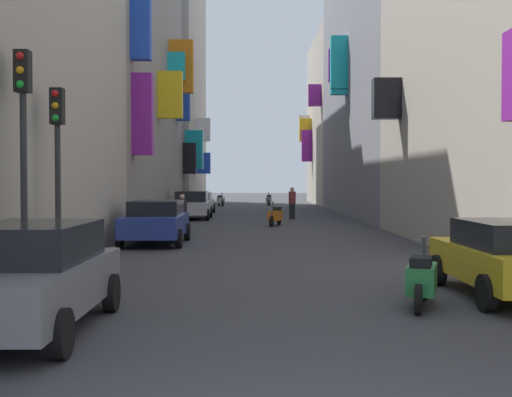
% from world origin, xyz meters
% --- Properties ---
extents(ground_plane, '(140.00, 140.00, 0.00)m').
position_xyz_m(ground_plane, '(0.00, 30.00, 0.00)').
color(ground_plane, '#38383D').
extents(building_left_mid_a, '(6.75, 4.28, 14.88)m').
position_xyz_m(building_left_mid_a, '(-7.98, 21.06, 7.43)').
color(building_left_mid_a, gray).
rests_on(building_left_mid_a, ground).
extents(building_left_mid_b, '(7.30, 14.23, 18.34)m').
position_xyz_m(building_left_mid_b, '(-7.99, 30.32, 9.16)').
color(building_left_mid_b, gray).
rests_on(building_left_mid_b, ground).
extents(building_left_mid_c, '(7.20, 4.83, 19.27)m').
position_xyz_m(building_left_mid_c, '(-7.98, 39.85, 9.60)').
color(building_left_mid_c, slate).
rests_on(building_left_mid_c, ground).
extents(building_left_far, '(7.28, 17.74, 22.00)m').
position_xyz_m(building_left_far, '(-8.00, 51.13, 10.99)').
color(building_left_far, '#B2A899').
rests_on(building_left_far, ground).
extents(building_right_mid_b, '(6.97, 21.96, 16.14)m').
position_xyz_m(building_right_mid_b, '(7.99, 34.67, 8.07)').
color(building_right_mid_b, gray).
rests_on(building_right_mid_b, ground).
extents(building_right_mid_c, '(7.09, 14.35, 14.44)m').
position_xyz_m(building_right_mid_c, '(7.99, 52.83, 7.22)').
color(building_right_mid_c, '#B2A899').
rests_on(building_right_mid_c, ground).
extents(parked_car_silver, '(2.03, 3.97, 1.49)m').
position_xyz_m(parked_car_silver, '(-3.72, 30.30, 0.78)').
color(parked_car_silver, '#B7B7BC').
rests_on(parked_car_silver, ground).
extents(parked_car_yellow, '(1.84, 3.94, 1.37)m').
position_xyz_m(parked_car_yellow, '(3.97, 7.23, 0.73)').
color(parked_car_yellow, gold).
rests_on(parked_car_yellow, ground).
extents(parked_car_blue, '(1.97, 3.93, 1.41)m').
position_xyz_m(parked_car_blue, '(-3.67, 16.89, 0.75)').
color(parked_car_blue, navy).
rests_on(parked_car_blue, ground).
extents(parked_car_grey, '(1.87, 4.12, 1.48)m').
position_xyz_m(parked_car_grey, '(-3.63, 4.74, 0.77)').
color(parked_car_grey, slate).
rests_on(parked_car_grey, ground).
extents(parked_car_white, '(2.00, 4.45, 1.33)m').
position_xyz_m(parked_car_white, '(-3.84, 35.51, 0.71)').
color(parked_car_white, white).
rests_on(parked_car_white, ground).
extents(scooter_orange, '(0.74, 1.80, 1.13)m').
position_xyz_m(scooter_orange, '(0.55, 25.33, 0.46)').
color(scooter_orange, orange).
rests_on(scooter_orange, ground).
extents(scooter_silver, '(0.54, 1.94, 1.13)m').
position_xyz_m(scooter_silver, '(0.93, 49.36, 0.46)').
color(scooter_silver, '#ADADB2').
rests_on(scooter_silver, ground).
extents(scooter_green, '(0.76, 1.75, 1.13)m').
position_xyz_m(scooter_green, '(2.22, 6.38, 0.46)').
color(scooter_green, '#287F3D').
rests_on(scooter_green, ground).
extents(scooter_white, '(0.71, 1.88, 1.13)m').
position_xyz_m(scooter_white, '(-2.98, 47.55, 0.46)').
color(scooter_white, silver).
rests_on(scooter_white, ground).
extents(pedestrian_crossing, '(0.42, 0.42, 1.70)m').
position_xyz_m(pedestrian_crossing, '(1.65, 30.48, 0.85)').
color(pedestrian_crossing, black).
rests_on(pedestrian_crossing, ground).
extents(pedestrian_near_left, '(0.51, 0.51, 1.55)m').
position_xyz_m(pedestrian_near_left, '(-3.18, 20.36, 0.77)').
color(pedestrian_near_left, '#2E2E2E').
rests_on(pedestrian_near_left, ground).
extents(traffic_light_near_corner, '(0.26, 0.34, 4.40)m').
position_xyz_m(traffic_light_near_corner, '(-4.65, 7.48, 2.99)').
color(traffic_light_near_corner, '#2D2D2D').
rests_on(traffic_light_near_corner, ground).
extents(traffic_light_far_corner, '(0.26, 0.34, 3.98)m').
position_xyz_m(traffic_light_far_corner, '(-4.58, 9.28, 2.73)').
color(traffic_light_far_corner, '#2D2D2D').
rests_on(traffic_light_far_corner, ground).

